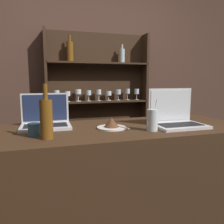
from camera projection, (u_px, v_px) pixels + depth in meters
bar_counter at (123, 193)px, 1.53m from camera, size 1.67×0.66×0.95m
back_wall at (87, 73)px, 2.69m from camera, size 7.00×0.06×2.70m
back_shelf at (98, 105)px, 2.71m from camera, size 1.24×0.18×1.83m
laptop_near at (46, 120)px, 1.47m from camera, size 0.32×0.24×0.22m
laptop_far at (176, 118)px, 1.50m from camera, size 0.34×0.25×0.25m
cake_plate at (112, 124)px, 1.42m from camera, size 0.19×0.19×0.07m
water_glass at (152, 120)px, 1.35m from camera, size 0.07×0.07×0.19m
wine_bottle_amber at (46, 118)px, 1.15m from camera, size 0.07×0.07×0.29m
coffee_cup at (34, 129)px, 1.23m from camera, size 0.07×0.07×0.07m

